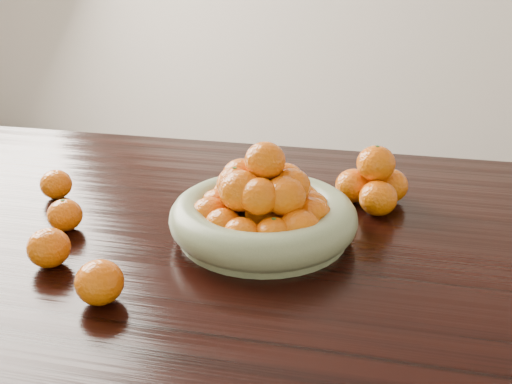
% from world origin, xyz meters
% --- Properties ---
extents(dining_table, '(2.00, 1.00, 0.75)m').
position_xyz_m(dining_table, '(0.00, 0.00, 0.66)').
color(dining_table, black).
rests_on(dining_table, ground).
extents(fruit_bowl, '(0.35, 0.35, 0.18)m').
position_xyz_m(fruit_bowl, '(0.03, -0.04, 0.80)').
color(fruit_bowl, gray).
rests_on(fruit_bowl, dining_table).
extents(orange_pyramid, '(0.15, 0.15, 0.13)m').
position_xyz_m(orange_pyramid, '(0.22, 0.15, 0.80)').
color(orange_pyramid, '#DB6606').
rests_on(orange_pyramid, dining_table).
extents(loose_orange_0, '(0.07, 0.07, 0.06)m').
position_xyz_m(loose_orange_0, '(-0.34, -0.09, 0.78)').
color(loose_orange_0, '#DB6606').
rests_on(loose_orange_0, dining_table).
extents(loose_orange_1, '(0.07, 0.07, 0.07)m').
position_xyz_m(loose_orange_1, '(-0.30, -0.22, 0.78)').
color(loose_orange_1, '#DB6606').
rests_on(loose_orange_1, dining_table).
extents(loose_orange_2, '(0.07, 0.07, 0.07)m').
position_xyz_m(loose_orange_2, '(-0.17, -0.31, 0.78)').
color(loose_orange_2, '#DB6606').
rests_on(loose_orange_2, dining_table).
extents(loose_orange_3, '(0.07, 0.07, 0.06)m').
position_xyz_m(loose_orange_3, '(-0.44, 0.04, 0.78)').
color(loose_orange_3, '#DB6606').
rests_on(loose_orange_3, dining_table).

